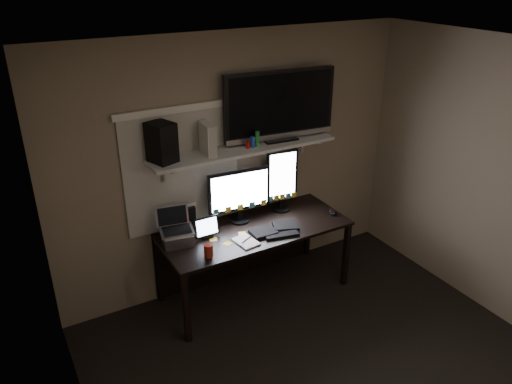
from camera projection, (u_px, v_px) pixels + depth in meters
ceiling at (377, 63)px, 2.85m from camera, size 3.60×3.60×0.00m
back_wall at (236, 164)px, 4.80m from camera, size 3.60×0.00×3.60m
left_wall at (87, 341)px, 2.58m from camera, size 0.00×3.60×3.60m
window_blinds at (183, 171)px, 4.52m from camera, size 1.10×0.02×1.10m
desk at (249, 238)px, 4.89m from camera, size 1.80×0.75×0.73m
wall_shelf at (244, 149)px, 4.57m from camera, size 1.80×0.35×0.03m
monitor_landscape at (239, 196)px, 4.74m from camera, size 0.62×0.12×0.54m
monitor_portrait at (282, 180)px, 4.94m from camera, size 0.33×0.10×0.65m
keyboard at (275, 229)px, 4.68m from camera, size 0.52×0.29×0.03m
mouse at (333, 212)px, 4.97m from camera, size 0.09×0.12×0.04m
notepad at (246, 242)px, 4.48m from camera, size 0.20×0.25×0.01m
tablet at (206, 227)px, 4.52m from camera, size 0.24×0.10×0.21m
file_sorter at (183, 219)px, 4.59m from camera, size 0.23×0.12×0.28m
laptop at (177, 228)px, 4.39m from camera, size 0.33×0.29×0.33m
cup at (209, 251)px, 4.25m from camera, size 0.08×0.08×0.11m
sticky_notes at (231, 239)px, 4.53m from camera, size 0.32×0.25×0.00m
tv at (280, 106)px, 4.62m from camera, size 1.11×0.30×0.66m
game_console at (207, 139)px, 4.34m from camera, size 0.09×0.24×0.28m
speaker at (161, 142)px, 4.17m from camera, size 0.25×0.27×0.34m
bottles at (253, 140)px, 4.53m from camera, size 0.24×0.08×0.15m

